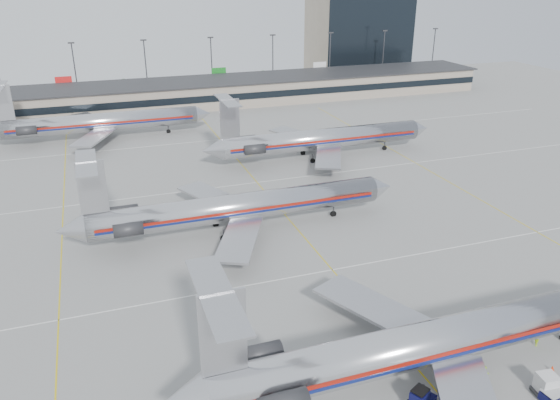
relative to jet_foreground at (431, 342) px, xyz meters
name	(u,v)px	position (x,y,z in m)	size (l,w,h in m)	color
ground	(373,317)	(-0.25, 9.16, -3.59)	(260.00, 260.00, 0.00)	gray
apron_markings	(332,270)	(-0.25, 19.16, -3.58)	(160.00, 0.15, 0.02)	silver
terminal	(190,93)	(-0.25, 107.14, -0.43)	(162.00, 17.00, 6.25)	gray
light_mast_row	(179,63)	(-0.25, 121.16, 4.99)	(163.60, 0.40, 15.28)	#38383D
distant_building	(358,34)	(61.75, 137.16, 8.91)	(30.00, 20.00, 25.00)	tan
jet_foreground	(431,342)	(0.00, 0.00, 0.00)	(47.25, 27.82, 12.37)	silver
jet_second_row	(233,207)	(-8.48, 32.89, -0.13)	(45.58, 26.84, 11.93)	silver
jet_third_row	(318,139)	(14.26, 57.77, -0.02)	(44.96, 27.66, 12.29)	silver
jet_back_row	(98,122)	(-23.64, 83.52, 0.00)	(45.25, 27.84, 12.37)	silver
tug_left	(421,400)	(-2.65, -3.16, -2.67)	(2.76, 2.21, 2.01)	#0A0A37
cart_inner	(554,396)	(7.95, -6.03, -2.99)	(2.12, 1.57, 1.13)	#0A0A37
uld_container	(546,385)	(7.97, -5.13, -2.61)	(1.99, 1.72, 1.93)	#2D2D30
belt_loader	(456,352)	(3.90, 1.30, -3.06)	(3.83, 1.69, 1.97)	#9C9C9C
ramp_worker_near	(538,338)	(12.07, 0.20, -2.78)	(0.59, 0.39, 1.61)	#A7D814
ramp_worker_far	(484,374)	(4.08, -2.28, -2.75)	(0.81, 0.63, 1.67)	#ABE615
cone_right	(552,369)	(10.65, -3.16, -3.28)	(0.46, 0.46, 0.62)	red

